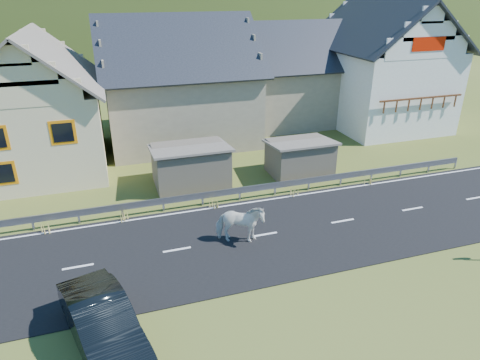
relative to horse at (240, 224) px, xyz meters
name	(u,v)px	position (x,y,z in m)	size (l,w,h in m)	color
ground	(265,235)	(1.25, 0.22, -0.94)	(160.00, 160.00, 0.00)	#434E18
road	(265,235)	(1.25, 0.22, -0.92)	(60.00, 7.00, 0.04)	black
lane_markings	(265,234)	(1.25, 0.22, -0.89)	(60.00, 6.60, 0.01)	silver
guardrail	(240,191)	(1.25, 3.91, -0.37)	(28.10, 0.09, 0.75)	#93969B
shed_left	(190,166)	(-0.75, 6.72, 0.16)	(4.30, 3.30, 2.40)	brown
shed_right	(300,158)	(5.75, 6.22, 0.06)	(3.80, 2.90, 2.20)	brown
house_cream	(35,97)	(-8.76, 12.22, 3.42)	(7.80, 9.80, 8.30)	beige
house_stone_a	(177,75)	(0.25, 15.22, 3.70)	(10.80, 9.80, 8.90)	gray
house_stone_b	(295,68)	(10.25, 17.22, 3.30)	(9.80, 8.80, 8.10)	gray
house_white	(381,60)	(16.25, 14.22, 4.12)	(8.80, 10.80, 9.70)	white
mountain	(126,64)	(6.25, 180.22, -20.94)	(440.00, 280.00, 260.00)	#223310
horse	(240,224)	(0.00, 0.00, 0.00)	(2.12, 0.97, 1.79)	silver
car	(103,324)	(-5.81, -4.28, -0.14)	(1.68, 4.83, 1.59)	black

